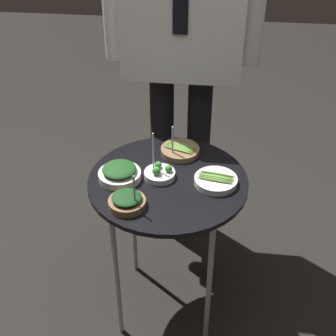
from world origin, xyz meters
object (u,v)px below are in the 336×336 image
object	(u,v)px
bowl_broccoli_mid_left	(160,173)
waiter_figure	(182,15)
bowl_asparagus_back_right	(216,180)
bowl_asparagus_center	(180,150)
bowl_spinach_far_rim	(127,201)
serving_cart	(168,192)
bowl_spinach_front_center	(120,173)

from	to	relation	value
bowl_broccoli_mid_left	waiter_figure	xyz separation A→B (m)	(0.03, 0.51, 0.42)
waiter_figure	bowl_asparagus_back_right	bearing A→B (deg)	-71.38
bowl_asparagus_back_right	bowl_asparagus_center	size ratio (longest dim) A/B	1.02
bowl_spinach_far_rim	serving_cart	bearing A→B (deg)	54.87
bowl_asparagus_center	waiter_figure	world-z (taller)	waiter_figure
bowl_spinach_far_rim	waiter_figure	world-z (taller)	waiter_figure
bowl_broccoli_mid_left	bowl_asparagus_center	world-z (taller)	bowl_broccoli_mid_left
bowl_broccoli_mid_left	waiter_figure	distance (m)	0.66
bowl_broccoli_mid_left	waiter_figure	world-z (taller)	waiter_figure
bowl_spinach_far_rim	bowl_spinach_front_center	bearing A→B (deg)	110.48
bowl_spinach_far_rim	waiter_figure	xyz separation A→B (m)	(0.12, 0.69, 0.41)
serving_cart	bowl_asparagus_back_right	size ratio (longest dim) A/B	4.40
bowl_asparagus_back_right	bowl_asparagus_center	xyz separation A→B (m)	(-0.15, 0.18, -0.00)
serving_cart	bowl_asparagus_center	bearing A→B (deg)	81.42
bowl_asparagus_back_right	bowl_spinach_far_rim	bearing A→B (deg)	-150.86
serving_cart	bowl_broccoli_mid_left	world-z (taller)	bowl_broccoli_mid_left
serving_cart	bowl_asparagus_center	world-z (taller)	bowl_asparagus_center
serving_cart	bowl_broccoli_mid_left	size ratio (longest dim) A/B	3.95
bowl_broccoli_mid_left	bowl_spinach_front_center	world-z (taller)	bowl_broccoli_mid_left
bowl_spinach_far_rim	waiter_figure	distance (m)	0.81
bowl_broccoli_mid_left	waiter_figure	size ratio (longest dim) A/B	0.10
bowl_asparagus_back_right	bowl_spinach_front_center	size ratio (longest dim) A/B	1.00
serving_cart	bowl_spinach_front_center	distance (m)	0.20
bowl_asparagus_back_right	serving_cart	bearing A→B (deg)	178.16
bowl_broccoli_mid_left	bowl_asparagus_center	distance (m)	0.18
serving_cart	bowl_spinach_front_center	size ratio (longest dim) A/B	4.39
bowl_spinach_front_center	waiter_figure	bearing A→B (deg)	72.20
bowl_spinach_far_rim	waiter_figure	bearing A→B (deg)	80.47
bowl_spinach_far_rim	bowl_spinach_front_center	world-z (taller)	bowl_spinach_far_rim
bowl_spinach_front_center	bowl_spinach_far_rim	bearing A→B (deg)	-69.52
bowl_asparagus_center	bowl_spinach_front_center	distance (m)	0.28
waiter_figure	serving_cart	bearing A→B (deg)	-89.65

